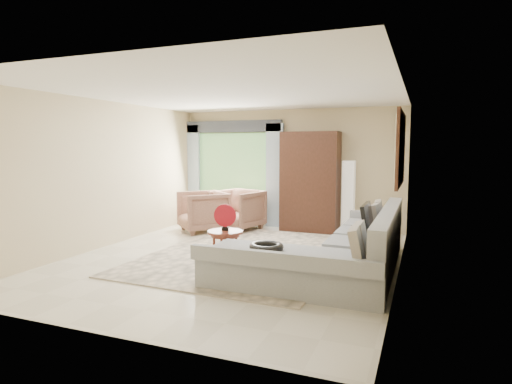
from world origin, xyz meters
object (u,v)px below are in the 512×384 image
at_px(armchair_left, 203,211).
at_px(armoire, 310,182).
at_px(tv_screen, 368,220).
at_px(potted_plant, 201,213).
at_px(sectional_sofa, 344,254).
at_px(coffee_table, 225,247).
at_px(armchair_right, 237,210).
at_px(floor_lamp, 348,197).

bearing_deg(armchair_left, armoire, 67.80).
distance_m(tv_screen, potted_plant, 4.61).
height_order(sectional_sofa, armoire, armoire).
relative_size(coffee_table, armchair_right, 0.56).
bearing_deg(tv_screen, armchair_left, 156.45).
bearing_deg(floor_lamp, potted_plant, -174.82).
xyz_separation_m(tv_screen, floor_lamp, (-0.70, 2.54, 0.03)).
relative_size(armchair_right, armoire, 0.45).
relative_size(sectional_sofa, tv_screen, 4.68).
xyz_separation_m(armchair_right, floor_lamp, (2.29, 0.51, 0.32)).
height_order(coffee_table, armchair_left, armchair_left).
bearing_deg(potted_plant, armoire, 5.47).
bearing_deg(coffee_table, floor_lamp, 67.84).
bearing_deg(sectional_sofa, tv_screen, 57.40).
relative_size(tv_screen, armchair_right, 0.78).
bearing_deg(armchair_left, tv_screen, 20.37).
bearing_deg(armchair_right, floor_lamp, 27.38).
distance_m(sectional_sofa, armchair_left, 3.86).
relative_size(coffee_table, potted_plant, 1.01).
bearing_deg(sectional_sofa, armchair_left, 149.17).
distance_m(armchair_left, floor_lamp, 3.06).
bearing_deg(potted_plant, armchair_right, -11.97).
bearing_deg(floor_lamp, tv_screen, -74.59).
height_order(tv_screen, floor_lamp, floor_lamp).
xyz_separation_m(tv_screen, armchair_left, (-3.58, 1.56, -0.29)).
height_order(potted_plant, floor_lamp, floor_lamp).
bearing_deg(sectional_sofa, coffee_table, -172.45).
bearing_deg(coffee_table, potted_plant, 124.82).
height_order(armchair_right, potted_plant, armchair_right).
relative_size(coffee_table, armchair_left, 0.57).
distance_m(armchair_left, potted_plant, 0.82).
bearing_deg(armoire, potted_plant, -174.53).
distance_m(sectional_sofa, armchair_right, 3.66).
distance_m(sectional_sofa, floor_lamp, 3.03).
bearing_deg(armchair_right, tv_screen, -19.34).
height_order(sectional_sofa, tv_screen, tv_screen).
distance_m(armchair_right, potted_plant, 1.05).
bearing_deg(tv_screen, potted_plant, 150.78).
bearing_deg(potted_plant, sectional_sofa, -35.40).
relative_size(coffee_table, floor_lamp, 0.36).
bearing_deg(potted_plant, coffee_table, -55.18).
distance_m(tv_screen, armchair_left, 3.91).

